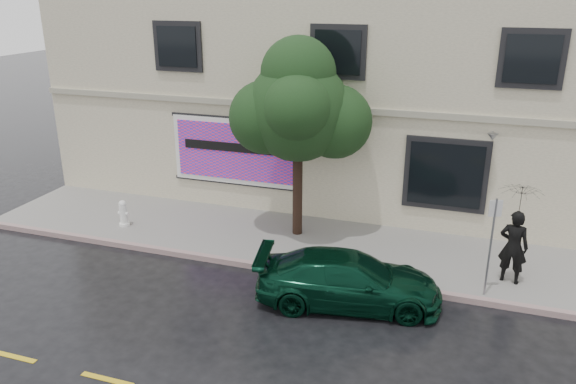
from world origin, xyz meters
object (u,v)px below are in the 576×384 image
(pedestrian, at_px, (513,247))
(fire_hydrant, at_px, (123,213))
(street_tree, at_px, (298,111))
(car, at_px, (348,280))

(pedestrian, relative_size, fire_hydrant, 2.30)
(pedestrian, distance_m, fire_hydrant, 10.87)
(street_tree, distance_m, fire_hydrant, 6.13)
(pedestrian, bearing_deg, street_tree, 1.49)
(car, distance_m, fire_hydrant, 7.57)
(pedestrian, height_order, fire_hydrant, pedestrian)
(pedestrian, xyz_separation_m, fire_hydrant, (-10.85, -0.02, -0.53))
(car, height_order, street_tree, street_tree)
(pedestrian, bearing_deg, fire_hydrant, 12.36)
(street_tree, bearing_deg, car, -54.55)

